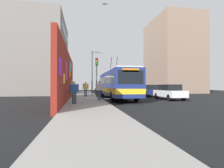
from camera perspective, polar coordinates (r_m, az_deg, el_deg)
name	(u,v)px	position (r m, az deg, el deg)	size (l,w,h in m)	color
ground_plane	(100,99)	(19.83, -3.96, -4.77)	(80.00, 80.00, 0.00)	black
sidewalk_slab	(86,98)	(19.72, -8.60, -4.57)	(48.00, 3.20, 0.15)	gray
graffiti_wall	(67,77)	(16.40, -14.45, 2.21)	(15.31, 0.32, 4.49)	maroon
building_far_left	(40,57)	(33.44, -22.36, 8.16)	(13.67, 8.49, 12.97)	gray
building_far_right	(172,56)	(39.97, 18.92, 8.52)	(12.01, 8.39, 15.44)	gray
city_bus	(116,83)	(19.58, 1.44, 0.20)	(11.66, 2.51, 4.85)	navy
parked_car_white	(169,92)	(19.34, 18.02, -2.39)	(4.30, 1.73, 1.58)	white
parked_car_navy	(148,90)	(24.53, 11.76, -1.99)	(4.61, 1.75, 1.58)	navy
parked_car_red	(135,89)	(30.50, 7.36, -1.70)	(4.06, 1.84, 1.58)	#B21E19
parked_car_black	(126,89)	(35.83, 4.72, -1.52)	(4.43, 1.86, 1.58)	black
pedestrian_at_curb	(99,88)	(16.29, -4.14, -1.46)	(0.24, 0.78, 1.78)	#2D3F59
pedestrian_midblock	(86,88)	(21.42, -8.57, -1.22)	(0.24, 0.70, 1.78)	#2D3F59
pedestrian_near_wall	(74,91)	(12.97, -12.25, -2.13)	(0.22, 0.74, 1.64)	#2D3F59
traffic_light	(97,71)	(19.98, -5.01, 4.28)	(0.49, 0.28, 4.47)	#2D382D
street_lamp	(93,69)	(27.00, -6.10, 4.73)	(0.44, 1.70, 6.60)	#4C4C51
curbside_puddle	(106,99)	(19.29, -1.99, -4.88)	(1.72, 1.72, 0.00)	black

